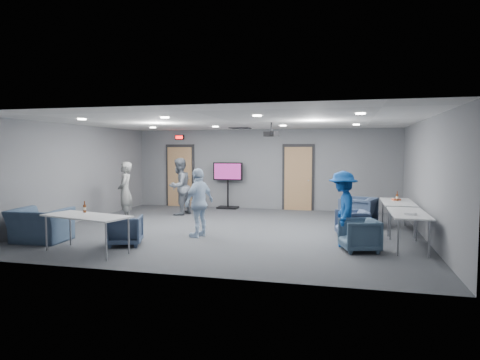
% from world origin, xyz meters
% --- Properties ---
extents(floor, '(9.00, 9.00, 0.00)m').
position_xyz_m(floor, '(0.00, 0.00, 0.00)').
color(floor, '#313438').
rests_on(floor, ground).
extents(ceiling, '(9.00, 9.00, 0.00)m').
position_xyz_m(ceiling, '(0.00, 0.00, 2.70)').
color(ceiling, silver).
rests_on(ceiling, wall_back).
extents(wall_back, '(9.00, 0.02, 2.70)m').
position_xyz_m(wall_back, '(0.00, 4.00, 1.35)').
color(wall_back, slate).
rests_on(wall_back, floor).
extents(wall_front, '(9.00, 0.02, 2.70)m').
position_xyz_m(wall_front, '(0.00, -4.00, 1.35)').
color(wall_front, slate).
rests_on(wall_front, floor).
extents(wall_left, '(0.02, 8.00, 2.70)m').
position_xyz_m(wall_left, '(-4.50, 0.00, 1.35)').
color(wall_left, slate).
rests_on(wall_left, floor).
extents(wall_right, '(0.02, 8.00, 2.70)m').
position_xyz_m(wall_right, '(4.50, 0.00, 1.35)').
color(wall_right, slate).
rests_on(wall_right, floor).
extents(door_left, '(1.06, 0.17, 2.24)m').
position_xyz_m(door_left, '(-3.00, 3.95, 1.07)').
color(door_left, black).
rests_on(door_left, wall_back).
extents(door_right, '(1.06, 0.17, 2.24)m').
position_xyz_m(door_right, '(1.20, 3.95, 1.07)').
color(door_right, black).
rests_on(door_right, wall_back).
extents(exit_sign, '(0.32, 0.08, 0.16)m').
position_xyz_m(exit_sign, '(-3.00, 3.93, 2.45)').
color(exit_sign, black).
rests_on(exit_sign, wall_back).
extents(hvac_diffuser, '(0.60, 0.60, 0.03)m').
position_xyz_m(hvac_diffuser, '(-0.50, 2.80, 2.69)').
color(hvac_diffuser, black).
rests_on(hvac_diffuser, ceiling).
extents(downlights, '(6.18, 3.78, 0.02)m').
position_xyz_m(downlights, '(0.00, 0.00, 2.68)').
color(downlights, white).
rests_on(downlights, ceiling).
extents(person_a, '(0.59, 0.71, 1.67)m').
position_xyz_m(person_a, '(-3.23, 0.46, 0.84)').
color(person_a, gray).
rests_on(person_a, floor).
extents(person_b, '(0.86, 0.99, 1.75)m').
position_xyz_m(person_b, '(-2.24, 2.01, 0.88)').
color(person_b, slate).
rests_on(person_b, floor).
extents(person_c, '(0.69, 1.01, 1.59)m').
position_xyz_m(person_c, '(-0.51, -1.03, 0.79)').
color(person_c, silver).
rests_on(person_c, floor).
extents(person_d, '(0.65, 1.05, 1.57)m').
position_xyz_m(person_d, '(2.70, -1.20, 0.78)').
color(person_d, navy).
rests_on(person_d, floor).
extents(chair_right_a, '(1.06, 1.05, 0.77)m').
position_xyz_m(chair_right_a, '(3.07, 1.26, 0.39)').
color(chair_right_a, '#36445D').
rests_on(chair_right_a, floor).
extents(chair_right_b, '(0.82, 0.81, 0.63)m').
position_xyz_m(chair_right_b, '(2.90, -0.24, 0.31)').
color(chair_right_b, '#3D4C6A').
rests_on(chair_right_b, floor).
extents(chair_right_c, '(0.87, 0.86, 0.64)m').
position_xyz_m(chair_right_c, '(3.03, -1.61, 0.32)').
color(chair_right_c, '#3C5369').
rests_on(chair_right_c, floor).
extents(chair_front_a, '(0.86, 0.87, 0.63)m').
position_xyz_m(chair_front_a, '(-1.73, -2.25, 0.31)').
color(chair_front_a, '#384760').
rests_on(chair_front_a, floor).
extents(chair_front_b, '(1.18, 1.04, 0.73)m').
position_xyz_m(chair_front_b, '(-3.69, -2.40, 0.36)').
color(chair_front_b, '#3D516A').
rests_on(chair_front_b, floor).
extents(table_right_a, '(0.73, 1.75, 0.73)m').
position_xyz_m(table_right_a, '(4.00, 0.82, 0.68)').
color(table_right_a, silver).
rests_on(table_right_a, floor).
extents(table_right_b, '(0.70, 1.69, 0.73)m').
position_xyz_m(table_right_b, '(4.00, -1.08, 0.68)').
color(table_right_b, silver).
rests_on(table_right_b, floor).
extents(table_front_left, '(1.91, 1.15, 0.73)m').
position_xyz_m(table_front_left, '(-2.14, -3.00, 0.68)').
color(table_front_left, silver).
rests_on(table_front_left, floor).
extents(bottle_front, '(0.06, 0.06, 0.24)m').
position_xyz_m(bottle_front, '(-2.39, -2.69, 0.82)').
color(bottle_front, '#632C11').
rests_on(bottle_front, table_front_left).
extents(bottle_right, '(0.06, 0.06, 0.24)m').
position_xyz_m(bottle_right, '(4.00, 0.98, 0.82)').
color(bottle_right, '#632C11').
rests_on(bottle_right, table_right_a).
extents(snack_box, '(0.23, 0.20, 0.04)m').
position_xyz_m(snack_box, '(3.99, 1.09, 0.75)').
color(snack_box, '#C75531').
rests_on(snack_box, table_right_a).
extents(wrapper, '(0.24, 0.20, 0.05)m').
position_xyz_m(wrapper, '(3.99, -1.43, 0.75)').
color(wrapper, silver).
rests_on(wrapper, table_right_b).
extents(tv_stand, '(1.03, 0.49, 1.58)m').
position_xyz_m(tv_stand, '(-1.17, 3.75, 0.89)').
color(tv_stand, black).
rests_on(tv_stand, floor).
extents(projector, '(0.39, 0.37, 0.35)m').
position_xyz_m(projector, '(0.92, 0.34, 2.41)').
color(projector, black).
rests_on(projector, ceiling).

